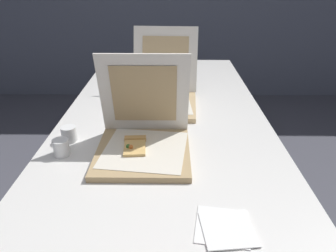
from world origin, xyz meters
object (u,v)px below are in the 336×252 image
table (164,132)px  cup_white_near_center (69,134)px  pizza_box_front (143,139)px  napkin_pile (225,227)px  pizza_box_middle (162,94)px  cup_white_far (117,90)px  cup_white_near_left (61,147)px

table → cup_white_near_center: size_ratio=34.09×
pizza_box_front → napkin_pile: bearing=-57.6°
pizza_box_middle → cup_white_far: pizza_box_middle is taller
pizza_box_middle → napkin_pile: (0.19, -0.84, -0.05)m
table → pizza_box_middle: bearing=93.8°
pizza_box_middle → table: bearing=-82.9°
table → cup_white_near_center: (-0.36, -0.17, 0.08)m
cup_white_near_center → cup_white_near_left: (0.00, -0.10, 0.00)m
pizza_box_middle → cup_white_near_center: bearing=-128.8°
table → cup_white_far: size_ratio=34.09×
cup_white_far → napkin_pile: (0.43, -0.94, -0.03)m
table → cup_white_far: bearing=128.8°
cup_white_near_center → cup_white_far: 0.50m
pizza_box_middle → cup_white_near_center: 0.52m
table → cup_white_near_left: cup_white_near_left is taller
cup_white_near_center → cup_white_near_left: size_ratio=1.00×
pizza_box_front → cup_white_near_left: size_ratio=5.62×
pizza_box_front → table: bearing=74.3°
cup_white_near_left → table: bearing=37.3°
cup_white_far → pizza_box_middle: bearing=-23.7°
pizza_box_front → cup_white_near_center: bearing=166.6°
cup_white_near_center → napkin_pile: size_ratio=0.38×
cup_white_near_center → cup_white_far: (0.11, 0.49, 0.00)m
cup_white_near_center → napkin_pile: (0.53, -0.45, -0.03)m
pizza_box_middle → cup_white_near_center: (-0.35, -0.38, -0.02)m
pizza_box_front → cup_white_far: bearing=108.3°
table → napkin_pile: size_ratio=12.85×
cup_white_near_left → napkin_pile: cup_white_near_left is taller
pizza_box_front → cup_white_far: pizza_box_front is taller
cup_white_far → cup_white_near_center: bearing=-102.5°
cup_white_far → cup_white_near_left: 0.60m
pizza_box_front → napkin_pile: (0.24, -0.38, -0.05)m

